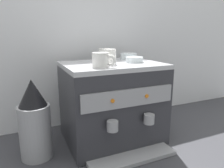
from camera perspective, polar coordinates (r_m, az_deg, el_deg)
name	(u,v)px	position (r m, az deg, el deg)	size (l,w,h in m)	color
ground_plane	(112,138)	(1.35, 0.00, -14.37)	(4.00, 4.00, 0.00)	#38383D
tiled_backsplash_wall	(93,53)	(1.50, -5.25, 8.38)	(2.80, 0.03, 0.99)	silver
espresso_machine	(112,102)	(1.25, 0.08, -5.04)	(0.55, 0.52, 0.47)	#2D2D33
ceramic_cup_0	(105,54)	(1.32, -1.92, 8.07)	(0.11, 0.07, 0.07)	white
ceramic_cup_1	(101,60)	(1.04, -2.93, 6.53)	(0.11, 0.10, 0.07)	white
ceramic_cup_2	(110,57)	(1.14, -0.62, 7.41)	(0.06, 0.11, 0.08)	white
ceramic_bowl_0	(134,60)	(1.24, 6.11, 6.57)	(0.10, 0.10, 0.03)	silver
ceramic_bowl_1	(129,56)	(1.36, 4.53, 7.46)	(0.10, 0.10, 0.04)	silver
coffee_grinder	(35,122)	(1.15, -20.26, -9.62)	(0.16, 0.16, 0.41)	#939399
milk_pitcher	(164,116)	(1.51, 13.86, -8.56)	(0.08, 0.08, 0.14)	#B7B7BC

